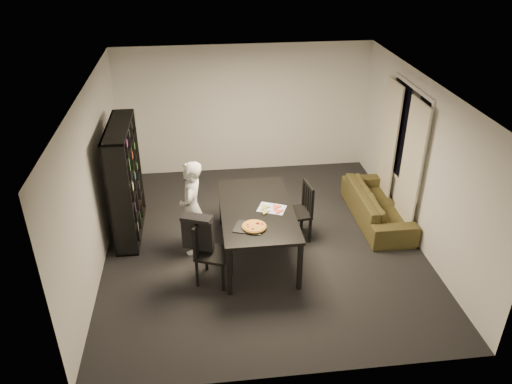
{
  "coord_description": "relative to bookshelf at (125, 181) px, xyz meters",
  "views": [
    {
      "loc": [
        -0.92,
        -6.71,
        4.69
      ],
      "look_at": [
        -0.13,
        -0.19,
        1.05
      ],
      "focal_mm": 35.0,
      "sensor_mm": 36.0,
      "label": 1
    }
  ],
  "objects": [
    {
      "name": "window_pane",
      "position": [
        4.64,
        -0.0,
        0.55
      ],
      "size": [
        0.02,
        1.4,
        1.6
      ],
      "primitive_type": "cube",
      "color": "black",
      "rests_on": "room"
    },
    {
      "name": "room",
      "position": [
        2.16,
        -0.6,
        0.35
      ],
      "size": [
        5.01,
        5.51,
        2.61
      ],
      "color": "black",
      "rests_on": "ground"
    },
    {
      "name": "pepperoni_pizza",
      "position": [
        1.92,
        -1.43,
        -0.1
      ],
      "size": [
        0.35,
        0.35,
        0.03
      ],
      "rotation": [
        0.0,
        0.0,
        0.36
      ],
      "color": "olive",
      "rests_on": "dining_table"
    },
    {
      "name": "kitchen_towel",
      "position": [
        2.25,
        -0.94,
        -0.12
      ],
      "size": [
        0.49,
        0.44,
        0.01
      ],
      "primitive_type": "cube",
      "rotation": [
        0.0,
        0.0,
        -0.41
      ],
      "color": "white",
      "rests_on": "dining_table"
    },
    {
      "name": "window_frame",
      "position": [
        4.64,
        -0.0,
        0.55
      ],
      "size": [
        0.03,
        1.52,
        1.72
      ],
      "primitive_type": "cube",
      "color": "white",
      "rests_on": "room"
    },
    {
      "name": "chair_right",
      "position": [
        2.79,
        -0.52,
        -0.39
      ],
      "size": [
        0.51,
        0.51,
        0.98
      ],
      "rotation": [
        0.0,
        0.0,
        -1.43
      ],
      "color": "black",
      "rests_on": "room"
    },
    {
      "name": "draped_jacket",
      "position": [
        1.12,
        -1.4,
        -0.14
      ],
      "size": [
        0.47,
        0.34,
        0.54
      ],
      "rotation": [
        0.0,
        0.0,
        1.19
      ],
      "color": "black",
      "rests_on": "chair_left"
    },
    {
      "name": "curtain_right",
      "position": [
        4.56,
        0.52,
        0.2
      ],
      "size": [
        0.03,
        0.7,
        2.25
      ],
      "primitive_type": "cube",
      "color": "beige",
      "rests_on": "room"
    },
    {
      "name": "baking_tray",
      "position": [
        1.85,
        -1.42,
        -0.12
      ],
      "size": [
        0.48,
        0.44,
        0.01
      ],
      "primitive_type": "cube",
      "rotation": [
        0.0,
        0.0,
        -0.34
      ],
      "color": "black",
      "rests_on": "dining_table"
    },
    {
      "name": "chair_left",
      "position": [
        1.25,
        -1.45,
        -0.39
      ],
      "size": [
        0.59,
        0.59,
        0.98
      ],
      "rotation": [
        0.0,
        0.0,
        1.19
      ],
      "color": "black",
      "rests_on": "room"
    },
    {
      "name": "sofa",
      "position": [
        4.24,
        -0.15,
        -0.67
      ],
      "size": [
        0.76,
        1.94,
        0.57
      ],
      "primitive_type": "imported",
      "rotation": [
        0.0,
        0.0,
        1.57
      ],
      "color": "#3C3018",
      "rests_on": "room"
    },
    {
      "name": "bookshelf",
      "position": [
        0.0,
        0.0,
        0.0
      ],
      "size": [
        0.35,
        1.5,
        1.9
      ],
      "primitive_type": "cube",
      "color": "black",
      "rests_on": "room"
    },
    {
      "name": "person",
      "position": [
        1.05,
        -0.68,
        -0.18
      ],
      "size": [
        0.46,
        0.62,
        1.54
      ],
      "primitive_type": "imported",
      "rotation": [
        0.0,
        0.0,
        -1.74
      ],
      "color": "silver",
      "rests_on": "room"
    },
    {
      "name": "dining_table",
      "position": [
        2.03,
        -0.89,
        -0.2
      ],
      "size": [
        1.1,
        1.97,
        0.82
      ],
      "color": "black",
      "rests_on": "room"
    },
    {
      "name": "pizza_slices",
      "position": [
        2.23,
        -0.96,
        -0.11
      ],
      "size": [
        0.46,
        0.43,
        0.01
      ],
      "primitive_type": null,
      "rotation": [
        0.0,
        0.0,
        -0.41
      ],
      "color": "#C7893E",
      "rests_on": "dining_table"
    },
    {
      "name": "curtain_left",
      "position": [
        4.56,
        -0.52,
        0.2
      ],
      "size": [
        0.03,
        0.7,
        2.25
      ],
      "primitive_type": "cube",
      "color": "beige",
      "rests_on": "room"
    }
  ]
}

